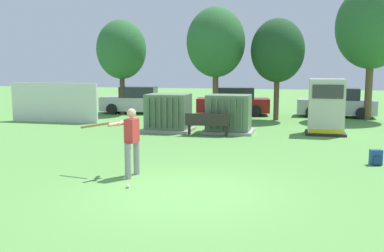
{
  "coord_description": "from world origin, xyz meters",
  "views": [
    {
      "loc": [
        2.41,
        -8.97,
        2.74
      ],
      "look_at": [
        -0.64,
        3.5,
        1.0
      ],
      "focal_mm": 40.09,
      "sensor_mm": 36.0,
      "label": 1
    }
  ],
  "objects": [
    {
      "name": "park_bench",
      "position": [
        -1.08,
        7.92,
        0.54
      ],
      "size": [
        1.81,
        0.46,
        0.92
      ],
      "color": "#2D2823",
      "rests_on": "ground"
    },
    {
      "name": "parked_car_right_of_center",
      "position": [
        4.64,
        16.37,
        0.75
      ],
      "size": [
        4.3,
        2.11,
        1.62
      ],
      "color": "#B2B2B7",
      "rests_on": "ground"
    },
    {
      "name": "tree_left",
      "position": [
        -7.66,
        14.8,
        3.81
      ],
      "size": [
        2.9,
        2.9,
        5.55
      ],
      "color": "#4C3828",
      "rests_on": "ground"
    },
    {
      "name": "transformer_mid_west",
      "position": [
        -0.37,
        9.0,
        0.79
      ],
      "size": [
        2.1,
        1.7,
        1.62
      ],
      "color": "#9E9B93",
      "rests_on": "ground"
    },
    {
      "name": "sports_ball",
      "position": [
        -1.3,
        -0.02,
        0.04
      ],
      "size": [
        0.09,
        0.09,
        0.09
      ],
      "primitive_type": "sphere",
      "color": "white",
      "rests_on": "ground"
    },
    {
      "name": "generator_enclosure",
      "position": [
        3.62,
        9.49,
        1.14
      ],
      "size": [
        1.6,
        1.4,
        2.3
      ],
      "color": "#262626",
      "rests_on": "ground"
    },
    {
      "name": "parked_car_leftmost",
      "position": [
        -7.04,
        15.58,
        0.75
      ],
      "size": [
        4.4,
        2.38,
        1.62
      ],
      "color": "#B2B2B7",
      "rests_on": "ground"
    },
    {
      "name": "backpack",
      "position": [
        4.66,
        3.88,
        0.21
      ],
      "size": [
        0.36,
        0.32,
        0.44
      ],
      "color": "#264C8C",
      "rests_on": "ground"
    },
    {
      "name": "parked_car_left_of_center",
      "position": [
        -1.18,
        16.03,
        0.75
      ],
      "size": [
        4.39,
        2.34,
        1.62
      ],
      "color": "maroon",
      "rests_on": "ground"
    },
    {
      "name": "ground_plane",
      "position": [
        0.0,
        0.0,
        0.0
      ],
      "size": [
        96.0,
        96.0,
        0.0
      ],
      "primitive_type": "plane",
      "color": "#5B9947"
    },
    {
      "name": "tree_center_left",
      "position": [
        -1.85,
        13.79,
        4.08
      ],
      "size": [
        3.11,
        3.11,
        5.95
      ],
      "color": "brown",
      "rests_on": "ground"
    },
    {
      "name": "tree_right",
      "position": [
        6.13,
        15.45,
        4.87
      ],
      "size": [
        3.72,
        3.72,
        7.1
      ],
      "color": "brown",
      "rests_on": "ground"
    },
    {
      "name": "transformer_west",
      "position": [
        -3.01,
        8.87,
        0.79
      ],
      "size": [
        2.1,
        1.7,
        1.62
      ],
      "color": "#9E9B93",
      "rests_on": "ground"
    },
    {
      "name": "fence_panel",
      "position": [
        -9.6,
        10.5,
        1.0
      ],
      "size": [
        4.8,
        0.12,
        2.0
      ],
      "primitive_type": "cube",
      "color": "silver",
      "rests_on": "ground"
    },
    {
      "name": "batter",
      "position": [
        -1.65,
        1.02,
        0.98
      ],
      "size": [
        1.61,
        0.72,
        1.74
      ],
      "color": "gray",
      "rests_on": "ground"
    },
    {
      "name": "tree_center_right",
      "position": [
        1.38,
        13.97,
        3.63
      ],
      "size": [
        2.77,
        2.77,
        5.29
      ],
      "color": "brown",
      "rests_on": "ground"
    }
  ]
}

